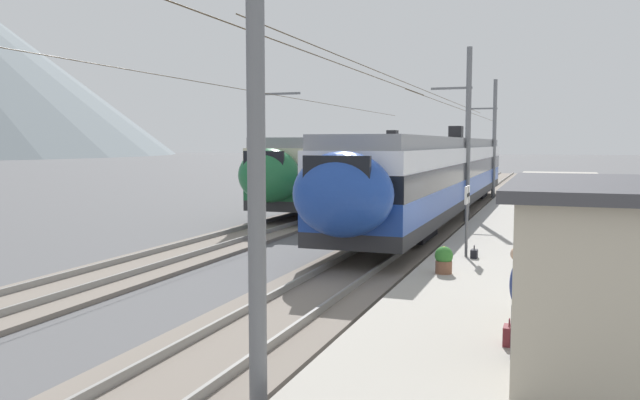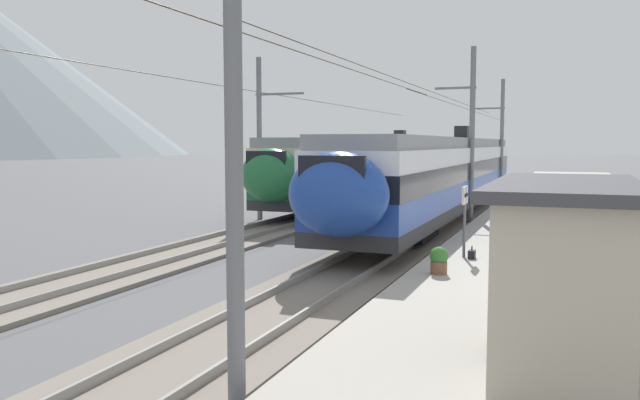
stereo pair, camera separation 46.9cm
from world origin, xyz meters
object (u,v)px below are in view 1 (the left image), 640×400
object	(u,v)px
potted_plant_platform_edge	(444,259)
catenary_mast_far_side	(258,135)
passenger_walking	(517,296)
train_near_platform	(440,172)
platform_sign	(467,205)
handbag_near_sign	(474,254)
catenary_mast_east	(493,138)
catenary_mast_mid	(466,133)
handbag_beside_passenger	(509,335)
platform_shelter	(579,266)
train_far_track	(372,165)
catenary_mast_west	(249,94)

from	to	relation	value
potted_plant_platform_edge	catenary_mast_far_side	bearing A→B (deg)	42.49
passenger_walking	train_near_platform	bearing A→B (deg)	12.56
platform_sign	handbag_near_sign	xyz separation A→B (m)	(-0.13, -0.24, -1.36)
platform_sign	handbag_near_sign	bearing A→B (deg)	-119.17
passenger_walking	handbag_near_sign	xyz separation A→B (m)	(8.41, 1.58, -0.82)
catenary_mast_east	train_near_platform	bearing A→B (deg)	172.89
catenary_mast_mid	passenger_walking	distance (m)	19.68
catenary_mast_far_side	handbag_beside_passenger	bearing A→B (deg)	-143.54
handbag_near_sign	potted_plant_platform_edge	xyz separation A→B (m)	(-2.45, 0.46, 0.24)
catenary_mast_east	handbag_beside_passenger	xyz separation A→B (m)	(-31.75, -3.13, -3.42)
platform_sign	handbag_beside_passenger	distance (m)	8.20
handbag_beside_passenger	platform_shelter	bearing A→B (deg)	-93.27
train_far_track	passenger_walking	xyz separation A→B (m)	(-30.42, -10.63, -0.90)
platform_sign	potted_plant_platform_edge	bearing A→B (deg)	175.24
catenary_mast_west	passenger_walking	size ratio (longest dim) A/B	22.58
train_near_platform	catenary_mast_far_side	size ratio (longest dim) A/B	0.83
train_far_track	potted_plant_platform_edge	bearing A→B (deg)	-160.65
catenary_mast_west	handbag_near_sign	distance (m)	11.44
handbag_near_sign	catenary_mast_far_side	bearing A→B (deg)	50.51
train_near_platform	potted_plant_platform_edge	world-z (taller)	train_near_platform
passenger_walking	catenary_mast_mid	bearing A→B (deg)	9.62
catenary_mast_west	handbag_near_sign	size ratio (longest dim) A/B	103.54
train_near_platform	platform_sign	size ratio (longest dim) A/B	15.68
handbag_near_sign	platform_shelter	xyz separation A→B (m)	(-7.84, -2.44, 1.23)
train_near_platform	handbag_beside_passenger	xyz separation A→B (m)	(-20.38, -4.55, -1.68)
train_far_track	catenary_mast_west	xyz separation A→B (m)	(-32.70, -7.37, 2.00)
handbag_near_sign	catenary_mast_west	bearing A→B (deg)	171.08
train_far_track	platform_sign	size ratio (longest dim) A/B	16.71
train_near_platform	passenger_walking	distance (m)	21.53
handbag_beside_passenger	potted_plant_platform_edge	distance (m)	5.67
handbag_beside_passenger	platform_shelter	xyz separation A→B (m)	(-0.06, -1.00, 1.19)
train_far_track	catenary_mast_mid	xyz separation A→B (m)	(-11.21, -7.37, 1.84)
catenary_mast_east	potted_plant_platform_edge	world-z (taller)	catenary_mast_east
catenary_mast_mid	handbag_near_sign	xyz separation A→B (m)	(-10.81, -1.68, -3.56)
train_far_track	platform_sign	distance (m)	23.59
catenary_mast_west	catenary_mast_east	world-z (taller)	catenary_mast_west
train_far_track	catenary_mast_east	distance (m)	7.82
catenary_mast_east	handbag_near_sign	size ratio (longest dim) A/B	103.54
potted_plant_platform_edge	platform_shelter	distance (m)	6.20
catenary_mast_east	platform_shelter	world-z (taller)	catenary_mast_east
potted_plant_platform_edge	catenary_mast_west	bearing A→B (deg)	171.56
catenary_mast_far_side	passenger_walking	distance (m)	21.71
catenary_mast_east	catenary_mast_mid	bearing A→B (deg)	-179.99
train_near_platform	potted_plant_platform_edge	distance (m)	15.34
train_far_track	catenary_mast_west	distance (m)	33.58
train_far_track	handbag_beside_passenger	world-z (taller)	train_far_track
train_near_platform	catenary_mast_west	size ratio (longest dim) A/B	0.83
catenary_mast_east	handbag_near_sign	distance (m)	24.28
passenger_walking	potted_plant_platform_edge	xyz separation A→B (m)	(5.96, 2.03, -0.58)
train_near_platform	platform_shelter	size ratio (longest dim) A/B	6.21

